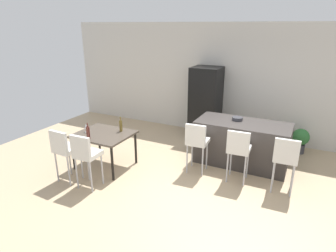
# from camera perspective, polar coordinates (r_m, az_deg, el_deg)

# --- Properties ---
(ground_plane) EXTENTS (10.00, 10.00, 0.00)m
(ground_plane) POSITION_cam_1_polar(r_m,az_deg,el_deg) (5.60, 5.48, -10.98)
(ground_plane) COLOR tan
(back_wall) EXTENTS (10.00, 0.12, 2.90)m
(back_wall) POSITION_cam_1_polar(r_m,az_deg,el_deg) (7.63, 13.62, 8.51)
(back_wall) COLOR beige
(back_wall) RESTS_ON ground_plane
(kitchen_island) EXTENTS (1.90, 0.88, 0.92)m
(kitchen_island) POSITION_cam_1_polar(r_m,az_deg,el_deg) (6.29, 14.38, -3.31)
(kitchen_island) COLOR #383330
(kitchen_island) RESTS_ON ground_plane
(bar_chair_left) EXTENTS (0.43, 0.43, 1.05)m
(bar_chair_left) POSITION_cam_1_polar(r_m,az_deg,el_deg) (5.65, 5.75, -2.82)
(bar_chair_left) COLOR silver
(bar_chair_left) RESTS_ON ground_plane
(bar_chair_middle) EXTENTS (0.42, 0.42, 1.05)m
(bar_chair_middle) POSITION_cam_1_polar(r_m,az_deg,el_deg) (5.44, 13.83, -4.23)
(bar_chair_middle) COLOR silver
(bar_chair_middle) RESTS_ON ground_plane
(bar_chair_right) EXTENTS (0.42, 0.42, 1.05)m
(bar_chair_right) POSITION_cam_1_polar(r_m,az_deg,el_deg) (5.35, 22.32, -5.61)
(bar_chair_right) COLOR silver
(bar_chair_right) RESTS_ON ground_plane
(dining_table) EXTENTS (1.10, 0.93, 0.74)m
(dining_table) POSITION_cam_1_polar(r_m,az_deg,el_deg) (6.02, -12.58, -2.10)
(dining_table) COLOR #4C4238
(dining_table) RESTS_ON ground_plane
(dining_chair_near) EXTENTS (0.42, 0.42, 1.05)m
(dining_chair_near) POSITION_cam_1_polar(r_m,az_deg,el_deg) (5.62, -19.89, -4.07)
(dining_chair_near) COLOR silver
(dining_chair_near) RESTS_ON ground_plane
(dining_chair_far) EXTENTS (0.42, 0.42, 1.05)m
(dining_chair_far) POSITION_cam_1_polar(r_m,az_deg,el_deg) (5.29, -16.08, -5.14)
(dining_chair_far) COLOR silver
(dining_chair_far) RESTS_ON ground_plane
(wine_bottle_corner) EXTENTS (0.07, 0.07, 0.32)m
(wine_bottle_corner) POSITION_cam_1_polar(r_m,az_deg,el_deg) (5.74, -15.58, -1.25)
(wine_bottle_corner) COLOR #471E19
(wine_bottle_corner) RESTS_ON dining_table
(wine_bottle_end) EXTENTS (0.06, 0.06, 0.31)m
(wine_bottle_end) POSITION_cam_1_polar(r_m,az_deg,el_deg) (6.00, -9.35, 0.06)
(wine_bottle_end) COLOR brown
(wine_bottle_end) RESTS_ON dining_table
(wine_glass_left) EXTENTS (0.07, 0.07, 0.17)m
(wine_glass_left) POSITION_cam_1_polar(r_m,az_deg,el_deg) (6.11, -15.98, -0.09)
(wine_glass_left) COLOR silver
(wine_glass_left) RESTS_ON dining_table
(refrigerator) EXTENTS (0.72, 0.68, 1.84)m
(refrigerator) POSITION_cam_1_polar(r_m,az_deg,el_deg) (7.52, 7.46, 4.58)
(refrigerator) COLOR black
(refrigerator) RESTS_ON ground_plane
(fruit_bowl) EXTENTS (0.22, 0.22, 0.07)m
(fruit_bowl) POSITION_cam_1_polar(r_m,az_deg,el_deg) (6.24, 13.61, 1.42)
(fruit_bowl) COLOR #333338
(fruit_bowl) RESTS_ON kitchen_island
(potted_plant) EXTENTS (0.38, 0.38, 0.58)m
(potted_plant) POSITION_cam_1_polar(r_m,az_deg,el_deg) (7.30, 24.79, -2.36)
(potted_plant) COLOR #38383D
(potted_plant) RESTS_ON ground_plane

